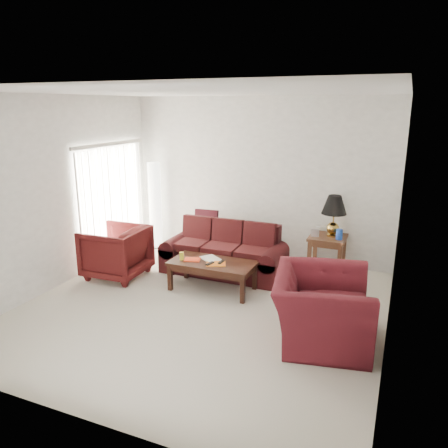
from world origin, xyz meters
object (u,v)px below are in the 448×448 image
object	(u,v)px
sofa	(224,250)
floor_lamp	(155,205)
armchair_left	(116,252)
coffee_table	(213,276)
end_table	(327,255)
armchair_right	(322,308)

from	to	relation	value
sofa	floor_lamp	world-z (taller)	floor_lamp
floor_lamp	armchair_left	size ratio (longest dim) A/B	1.84
coffee_table	armchair_left	bearing A→B (deg)	-178.42
sofa	end_table	xyz separation A→B (m)	(1.65, 0.70, -0.10)
sofa	coffee_table	size ratio (longest dim) A/B	1.58
armchair_left	end_table	bearing A→B (deg)	112.97
end_table	armchair_left	bearing A→B (deg)	-154.96
armchair_left	armchair_right	distance (m)	3.68
end_table	armchair_right	world-z (taller)	armchair_right
armchair_left	coffee_table	bearing A→B (deg)	91.64
armchair_right	armchair_left	bearing A→B (deg)	67.35
coffee_table	sofa	bearing A→B (deg)	96.92
armchair_left	coffee_table	size ratio (longest dim) A/B	0.72
sofa	end_table	size ratio (longest dim) A/B	3.15
floor_lamp	armchair_right	world-z (taller)	floor_lamp
end_table	sofa	bearing A→B (deg)	-157.07
floor_lamp	sofa	bearing A→B (deg)	-23.61
armchair_right	coffee_table	bearing A→B (deg)	54.19
end_table	coffee_table	distance (m)	2.09
end_table	floor_lamp	distance (m)	3.53
sofa	armchair_right	size ratio (longest dim) A/B	1.60
armchair_left	coffee_table	xyz separation A→B (m)	(1.74, 0.11, -0.20)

